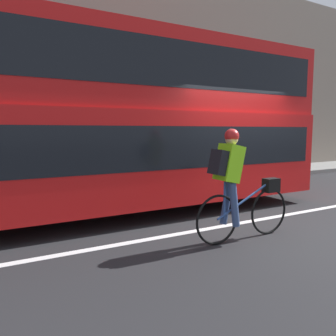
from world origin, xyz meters
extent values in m
plane|color=#232326|center=(0.00, 0.00, 0.00)|extent=(80.00, 80.00, 0.00)
cube|color=silver|center=(0.00, -0.20, 0.00)|extent=(50.00, 0.14, 0.01)
cube|color=gray|center=(0.00, 4.62, 0.08)|extent=(60.00, 2.07, 0.15)
cube|color=gray|center=(0.00, 5.81, 3.69)|extent=(60.00, 0.30, 7.38)
cylinder|color=black|center=(0.19, 1.66, 0.49)|extent=(0.98, 0.30, 0.98)
cube|color=red|center=(-3.02, 1.66, 1.17)|extent=(10.37, 2.59, 1.74)
cube|color=black|center=(-3.02, 1.66, 1.38)|extent=(9.95, 2.61, 0.77)
cube|color=red|center=(-3.02, 1.66, 2.77)|extent=(10.37, 2.49, 1.46)
cube|color=black|center=(-3.02, 1.66, 2.84)|extent=(9.95, 2.51, 0.82)
torus|color=black|center=(-0.46, -0.89, 0.38)|extent=(0.75, 0.04, 0.75)
torus|color=black|center=(-1.50, -0.89, 0.38)|extent=(0.75, 0.04, 0.75)
cylinder|color=#2D4C8C|center=(-0.98, -0.89, 0.62)|extent=(1.06, 0.03, 0.51)
cylinder|color=#2D4C8C|center=(-1.38, -0.89, 0.66)|extent=(0.03, 0.03, 0.56)
cube|color=black|center=(-0.43, -0.89, 0.81)|extent=(0.26, 0.16, 0.22)
cube|color=#8CE019|center=(-1.31, -0.89, 1.20)|extent=(0.37, 0.32, 0.58)
cube|color=black|center=(-1.51, -0.89, 1.22)|extent=(0.21, 0.26, 0.38)
cylinder|color=#384C7A|center=(-1.27, -0.80, 0.60)|extent=(0.22, 0.11, 0.68)
cylinder|color=#384C7A|center=(-1.27, -0.98, 0.60)|extent=(0.20, 0.11, 0.68)
sphere|color=tan|center=(-1.27, -0.89, 1.56)|extent=(0.19, 0.19, 0.19)
sphere|color=red|center=(-1.27, -0.89, 1.60)|extent=(0.21, 0.21, 0.21)
cylinder|color=#59595B|center=(-1.90, 4.52, 1.48)|extent=(0.07, 0.07, 2.66)
cube|color=#1959B2|center=(-1.90, 4.48, 2.58)|extent=(0.36, 0.02, 0.36)
camera|label=1|loc=(-4.40, -4.64, 1.68)|focal=35.00mm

